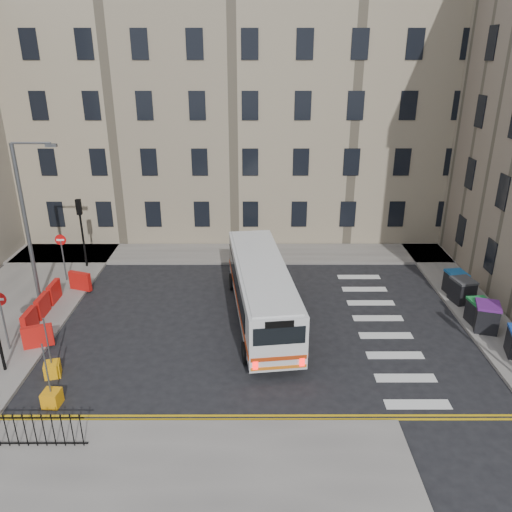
{
  "coord_description": "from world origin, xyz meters",
  "views": [
    {
      "loc": [
        -1.95,
        -20.82,
        11.94
      ],
      "look_at": [
        -1.91,
        1.06,
        3.0
      ],
      "focal_mm": 35.0,
      "sensor_mm": 36.0,
      "label": 1
    }
  ],
  "objects_px": {
    "wheelie_bin_b": "(486,317)",
    "wheelie_bin_d": "(462,290)",
    "bus": "(261,289)",
    "wheelie_bin_c": "(479,312)",
    "bollard_chevron": "(52,398)",
    "wheelie_bin_e": "(455,282)",
    "streetlamp": "(26,223)",
    "bollard_yellow": "(53,369)"
  },
  "relations": [
    {
      "from": "wheelie_bin_b",
      "to": "wheelie_bin_d",
      "type": "bearing_deg",
      "value": 107.12
    },
    {
      "from": "bus",
      "to": "wheelie_bin_c",
      "type": "xyz_separation_m",
      "value": [
        10.16,
        -0.68,
        -0.85
      ]
    },
    {
      "from": "bus",
      "to": "wheelie_bin_b",
      "type": "relative_size",
      "value": 7.27
    },
    {
      "from": "wheelie_bin_b",
      "to": "bollard_chevron",
      "type": "height_order",
      "value": "wheelie_bin_b"
    },
    {
      "from": "wheelie_bin_d",
      "to": "wheelie_bin_e",
      "type": "relative_size",
      "value": 1.07
    },
    {
      "from": "streetlamp",
      "to": "wheelie_bin_c",
      "type": "distance_m",
      "value": 21.92
    },
    {
      "from": "bollard_yellow",
      "to": "wheelie_bin_c",
      "type": "bearing_deg",
      "value": 12.01
    },
    {
      "from": "streetlamp",
      "to": "wheelie_bin_b",
      "type": "height_order",
      "value": "streetlamp"
    },
    {
      "from": "wheelie_bin_c",
      "to": "wheelie_bin_e",
      "type": "height_order",
      "value": "wheelie_bin_e"
    },
    {
      "from": "wheelie_bin_c",
      "to": "wheelie_bin_d",
      "type": "bearing_deg",
      "value": 81.91
    },
    {
      "from": "wheelie_bin_c",
      "to": "bollard_yellow",
      "type": "height_order",
      "value": "wheelie_bin_c"
    },
    {
      "from": "bus",
      "to": "bollard_yellow",
      "type": "height_order",
      "value": "bus"
    },
    {
      "from": "wheelie_bin_c",
      "to": "bollard_chevron",
      "type": "distance_m",
      "value": 18.75
    },
    {
      "from": "wheelie_bin_b",
      "to": "wheelie_bin_e",
      "type": "height_order",
      "value": "wheelie_bin_b"
    },
    {
      "from": "wheelie_bin_e",
      "to": "bollard_yellow",
      "type": "distance_m",
      "value": 19.89
    },
    {
      "from": "wheelie_bin_b",
      "to": "wheelie_bin_d",
      "type": "distance_m",
      "value": 2.78
    },
    {
      "from": "wheelie_bin_c",
      "to": "wheelie_bin_d",
      "type": "xyz_separation_m",
      "value": [
        0.06,
        2.16,
        0.04
      ]
    },
    {
      "from": "bus",
      "to": "wheelie_bin_c",
      "type": "distance_m",
      "value": 10.22
    },
    {
      "from": "bus",
      "to": "wheelie_bin_e",
      "type": "height_order",
      "value": "bus"
    },
    {
      "from": "streetlamp",
      "to": "bus",
      "type": "height_order",
      "value": "streetlamp"
    },
    {
      "from": "wheelie_bin_b",
      "to": "bollard_chevron",
      "type": "bearing_deg",
      "value": -147.31
    },
    {
      "from": "bollard_yellow",
      "to": "wheelie_bin_d",
      "type": "bearing_deg",
      "value": 18.18
    },
    {
      "from": "wheelie_bin_e",
      "to": "wheelie_bin_c",
      "type": "bearing_deg",
      "value": -99.88
    },
    {
      "from": "wheelie_bin_d",
      "to": "bollard_yellow",
      "type": "bearing_deg",
      "value": -173.79
    },
    {
      "from": "wheelie_bin_c",
      "to": "wheelie_bin_b",
      "type": "bearing_deg",
      "value": -89.69
    },
    {
      "from": "bollard_chevron",
      "to": "bollard_yellow",
      "type": "bearing_deg",
      "value": 110.05
    },
    {
      "from": "wheelie_bin_d",
      "to": "bollard_yellow",
      "type": "distance_m",
      "value": 19.54
    },
    {
      "from": "streetlamp",
      "to": "bus",
      "type": "bearing_deg",
      "value": -7.99
    },
    {
      "from": "wheelie_bin_b",
      "to": "wheelie_bin_d",
      "type": "relative_size",
      "value": 1.1
    },
    {
      "from": "wheelie_bin_b",
      "to": "wheelie_bin_c",
      "type": "distance_m",
      "value": 0.63
    },
    {
      "from": "wheelie_bin_b",
      "to": "wheelie_bin_e",
      "type": "distance_m",
      "value": 3.76
    },
    {
      "from": "wheelie_bin_d",
      "to": "bollard_chevron",
      "type": "xyz_separation_m",
      "value": [
        -17.91,
        -7.89,
        -0.47
      ]
    },
    {
      "from": "bus",
      "to": "bollard_chevron",
      "type": "distance_m",
      "value": 10.09
    },
    {
      "from": "wheelie_bin_b",
      "to": "wheelie_bin_c",
      "type": "xyz_separation_m",
      "value": [
        -0.07,
        0.62,
        -0.07
      ]
    },
    {
      "from": "bollard_yellow",
      "to": "bus",
      "type": "bearing_deg",
      "value": 28.96
    },
    {
      "from": "bus",
      "to": "bollard_yellow",
      "type": "relative_size",
      "value": 17.18
    },
    {
      "from": "streetlamp",
      "to": "wheelie_bin_d",
      "type": "relative_size",
      "value": 6.29
    },
    {
      "from": "wheelie_bin_b",
      "to": "wheelie_bin_e",
      "type": "bearing_deg",
      "value": 106.74
    },
    {
      "from": "streetlamp",
      "to": "bollard_chevron",
      "type": "distance_m",
      "value": 9.68
    },
    {
      "from": "bollard_yellow",
      "to": "wheelie_bin_b",
      "type": "bearing_deg",
      "value": 10.12
    },
    {
      "from": "wheelie_bin_e",
      "to": "bollard_chevron",
      "type": "relative_size",
      "value": 2.01
    },
    {
      "from": "wheelie_bin_b",
      "to": "bus",
      "type": "bearing_deg",
      "value": -170.46
    }
  ]
}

